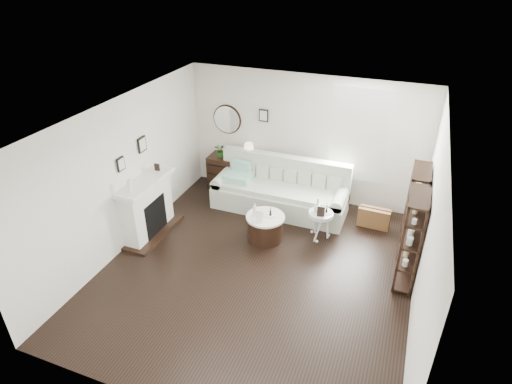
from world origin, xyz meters
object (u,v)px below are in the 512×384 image
at_px(drum_table, 265,227).
at_px(sofa, 281,193).
at_px(pedestal_table, 321,215).
at_px(dresser, 235,174).

bearing_deg(drum_table, sofa, 94.18).
height_order(sofa, pedestal_table, sofa).
xyz_separation_m(sofa, drum_table, (0.09, -1.18, -0.10)).
distance_m(dresser, pedestal_table, 2.53).
relative_size(sofa, pedestal_table, 4.90).
distance_m(sofa, drum_table, 1.19).
xyz_separation_m(sofa, pedestal_table, (1.03, -0.78, 0.16)).
bearing_deg(sofa, drum_table, -85.82).
height_order(sofa, dresser, sofa).
bearing_deg(dresser, sofa, -17.67).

